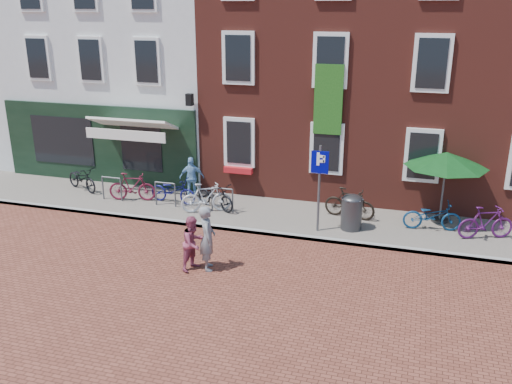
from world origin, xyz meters
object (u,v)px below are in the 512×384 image
(cafe_person, at_px, (192,178))
(bicycle_6, at_px, (432,216))
(parasol, at_px, (447,157))
(bicycle_0, at_px, (82,178))
(bicycle_1, at_px, (132,187))
(bicycle_4, at_px, (215,196))
(woman, at_px, (207,238))
(parking_sign, at_px, (319,176))
(boy, at_px, (193,243))
(litter_bin, at_px, (352,210))
(bicycle_3, at_px, (206,198))
(bicycle_7, at_px, (486,223))
(bicycle_2, at_px, (173,190))
(bicycle_5, at_px, (350,203))

(cafe_person, bearing_deg, bicycle_6, 153.17)
(parasol, distance_m, bicycle_0, 12.40)
(bicycle_1, relative_size, bicycle_4, 0.97)
(bicycle_0, bearing_deg, parasol, -62.66)
(woman, height_order, bicycle_4, woman)
(woman, distance_m, bicycle_0, 7.84)
(parking_sign, bearing_deg, bicycle_4, 166.08)
(woman, height_order, boy, woman)
(cafe_person, relative_size, bicycle_4, 0.86)
(cafe_person, height_order, bicycle_4, cafe_person)
(litter_bin, relative_size, bicycle_3, 0.70)
(bicycle_4, distance_m, bicycle_7, 8.22)
(parasol, distance_m, bicycle_1, 10.18)
(parasol, height_order, bicycle_3, parasol)
(boy, height_order, bicycle_4, boy)
(woman, xyz_separation_m, bicycle_7, (6.92, 3.86, -0.26))
(litter_bin, distance_m, bicycle_4, 4.50)
(woman, bearing_deg, bicycle_4, -6.30)
(parasol, distance_m, bicycle_6, 1.81)
(parking_sign, distance_m, bicycle_1, 6.69)
(bicycle_1, height_order, bicycle_7, same)
(bicycle_7, bearing_deg, bicycle_3, 71.01)
(parasol, relative_size, woman, 1.45)
(parasol, relative_size, bicycle_1, 1.53)
(parking_sign, bearing_deg, bicycle_0, 171.90)
(cafe_person, height_order, bicycle_7, cafe_person)
(woman, distance_m, cafe_person, 5.32)
(boy, distance_m, bicycle_2, 4.84)
(bicycle_0, bearing_deg, bicycle_4, -69.38)
(litter_bin, xyz_separation_m, bicycle_4, (-4.47, 0.45, -0.15))
(bicycle_6, bearing_deg, bicycle_2, 82.53)
(bicycle_4, bearing_deg, parking_sign, -76.67)
(bicycle_7, bearing_deg, bicycle_0, 66.96)
(litter_bin, bearing_deg, boy, -134.51)
(bicycle_2, relative_size, bicycle_7, 1.03)
(boy, height_order, bicycle_5, boy)
(cafe_person, height_order, bicycle_2, cafe_person)
(bicycle_0, bearing_deg, bicycle_5, -65.01)
(bicycle_1, bearing_deg, bicycle_4, -100.89)
(bicycle_4, relative_size, bicycle_5, 1.03)
(cafe_person, bearing_deg, bicycle_7, 152.35)
(cafe_person, distance_m, bicycle_7, 9.42)
(bicycle_5, xyz_separation_m, bicycle_7, (3.91, -0.49, 0.00))
(parking_sign, relative_size, woman, 1.52)
(bicycle_2, bearing_deg, bicycle_5, -81.83)
(bicycle_2, xyz_separation_m, bicycle_5, (5.86, 0.32, 0.05))
(parking_sign, relative_size, parasol, 1.05)
(bicycle_2, distance_m, bicycle_6, 8.32)
(bicycle_2, bearing_deg, boy, -143.79)
(parking_sign, xyz_separation_m, woman, (-2.26, -3.05, -0.95))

